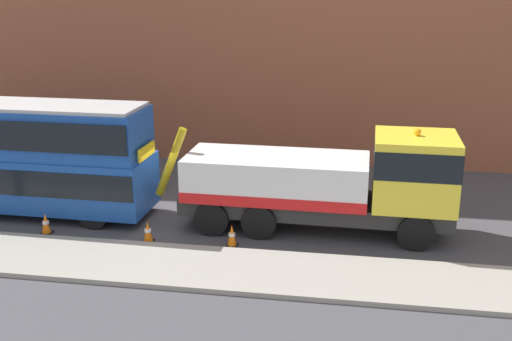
{
  "coord_description": "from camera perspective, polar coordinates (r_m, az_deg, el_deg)",
  "views": [
    {
      "loc": [
        6.4,
        -20.17,
        8.04
      ],
      "look_at": [
        3.16,
        -0.52,
        2.0
      ],
      "focal_mm": 43.23,
      "sensor_mm": 36.0,
      "label": 1
    }
  ],
  "objects": [
    {
      "name": "ground_plane",
      "position": [
        22.64,
        -7.71,
        -4.1
      ],
      "size": [
        120.0,
        120.0,
        0.0
      ],
      "primitive_type": "plane",
      "color": "#424247"
    },
    {
      "name": "near_kerb",
      "position": [
        18.96,
        -11.42,
        -8.33
      ],
      "size": [
        60.0,
        2.8,
        0.15
      ],
      "primitive_type": "cube",
      "color": "gray",
      "rests_on": "ground_plane"
    },
    {
      "name": "recovery_tow_truck",
      "position": [
        20.64,
        6.82,
        -0.97
      ],
      "size": [
        10.17,
        2.82,
        3.67
      ],
      "rotation": [
        0.0,
        0.0,
        -0.02
      ],
      "color": "#2D2D2D",
      "rests_on": "ground_plane"
    },
    {
      "name": "double_decker_bus",
      "position": [
        24.04,
        -22.48,
        1.58
      ],
      "size": [
        11.09,
        2.77,
        4.06
      ],
      "rotation": [
        0.0,
        0.0,
        -0.02
      ],
      "color": "#19479E",
      "rests_on": "ground_plane"
    },
    {
      "name": "traffic_cone_near_bus",
      "position": [
        21.87,
        -18.87,
        -4.7
      ],
      "size": [
        0.36,
        0.36,
        0.72
      ],
      "color": "orange",
      "rests_on": "ground_plane"
    },
    {
      "name": "traffic_cone_midway",
      "position": [
        20.36,
        -9.98,
        -5.62
      ],
      "size": [
        0.36,
        0.36,
        0.72
      ],
      "color": "orange",
      "rests_on": "ground_plane"
    },
    {
      "name": "traffic_cone_near_truck",
      "position": [
        19.76,
        -2.25,
        -6.08
      ],
      "size": [
        0.36,
        0.36,
        0.72
      ],
      "color": "orange",
      "rests_on": "ground_plane"
    }
  ]
}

